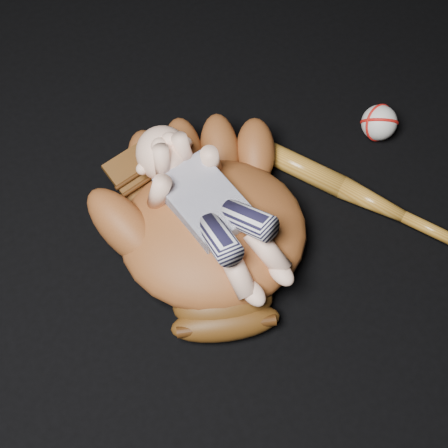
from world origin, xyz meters
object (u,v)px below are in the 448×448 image
object	(u,v)px
baseball_glove	(213,227)
newborn_baby	(215,210)
baseball_bat	(355,193)
baseball	(379,123)

from	to	relation	value
baseball_glove	newborn_baby	world-z (taller)	newborn_baby
baseball_bat	baseball	size ratio (longest dim) A/B	6.57
baseball_glove	baseball	xyz separation A→B (m)	(0.42, 0.12, -0.04)
baseball_glove	baseball	bearing A→B (deg)	30.53
newborn_baby	baseball	distance (m)	0.44
baseball_bat	baseball_glove	bearing A→B (deg)	178.19
newborn_baby	baseball	size ratio (longest dim) A/B	5.11
newborn_baby	baseball	world-z (taller)	newborn_baby
baseball_bat	baseball	world-z (taller)	baseball
baseball_glove	baseball_bat	size ratio (longest dim) A/B	0.99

